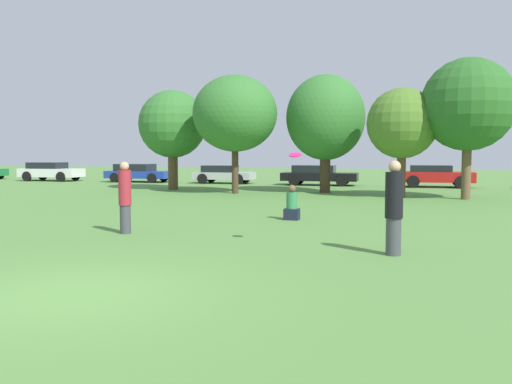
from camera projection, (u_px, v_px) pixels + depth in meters
ground_plane at (67, 294)px, 7.91m from camera, size 120.00×120.00×0.00m
person_thrower at (125, 197)px, 13.74m from camera, size 0.31×0.31×1.79m
person_catcher at (394, 207)px, 10.85m from camera, size 0.35×0.35×1.87m
frisbee at (295, 155)px, 11.72m from camera, size 0.27×0.25×0.12m
bystander_sitting at (292, 205)px, 16.56m from camera, size 0.44×0.36×1.05m
tree_0 at (172, 125)px, 29.52m from camera, size 3.60×3.60×5.31m
tree_1 at (235, 114)px, 26.75m from camera, size 4.10×4.10×5.73m
tree_2 at (326, 118)px, 27.29m from camera, size 3.89×3.89×5.82m
tree_3 at (402, 124)px, 24.38m from camera, size 3.12×3.12×4.85m
tree_4 at (468, 105)px, 23.41m from camera, size 3.94×3.94×6.00m
parked_car_white at (50, 171)px, 38.63m from camera, size 4.38×2.08×1.29m
parked_car_blue at (138, 172)px, 37.27m from camera, size 4.44×2.23×1.21m
parked_car_silver at (223, 174)px, 35.58m from camera, size 3.90×1.97×1.16m
parked_car_black at (318, 175)px, 33.62m from camera, size 4.65×2.07×1.22m
parked_car_red at (435, 175)px, 31.75m from camera, size 4.22×2.20×1.26m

